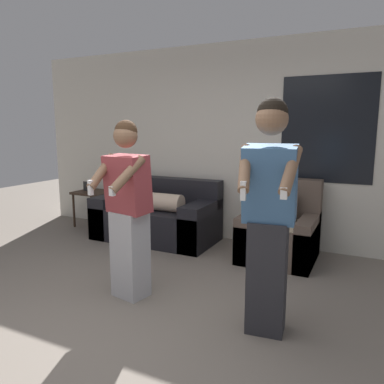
{
  "coord_description": "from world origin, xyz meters",
  "views": [
    {
      "loc": [
        1.79,
        -2.05,
        1.58
      ],
      "look_at": [
        0.46,
        0.67,
        1.05
      ],
      "focal_mm": 35.0,
      "sensor_mm": 36.0,
      "label": 1
    }
  ],
  "objects_px": {
    "couch": "(157,217)",
    "person_right": "(269,215)",
    "person_left": "(128,210)",
    "side_table": "(94,196)",
    "armchair": "(280,233)"
  },
  "relations": [
    {
      "from": "person_left",
      "to": "couch",
      "type": "bearing_deg",
      "value": 113.47
    },
    {
      "from": "couch",
      "to": "armchair",
      "type": "height_order",
      "value": "armchair"
    },
    {
      "from": "armchair",
      "to": "side_table",
      "type": "bearing_deg",
      "value": 175.99
    },
    {
      "from": "person_left",
      "to": "person_right",
      "type": "distance_m",
      "value": 1.32
    },
    {
      "from": "armchair",
      "to": "person_right",
      "type": "bearing_deg",
      "value": -80.34
    },
    {
      "from": "side_table",
      "to": "person_right",
      "type": "xyz_separation_m",
      "value": [
        3.33,
        -1.92,
        0.44
      ]
    },
    {
      "from": "side_table",
      "to": "person_left",
      "type": "distance_m",
      "value": 2.77
    },
    {
      "from": "person_right",
      "to": "couch",
      "type": "bearing_deg",
      "value": 139.52
    },
    {
      "from": "couch",
      "to": "person_right",
      "type": "distance_m",
      "value": 2.77
    },
    {
      "from": "armchair",
      "to": "side_table",
      "type": "xyz_separation_m",
      "value": [
        -3.03,
        0.21,
        0.17
      ]
    },
    {
      "from": "side_table",
      "to": "couch",
      "type": "bearing_deg",
      "value": -7.69
    },
    {
      "from": "armchair",
      "to": "person_left",
      "type": "distance_m",
      "value": 2.01
    },
    {
      "from": "couch",
      "to": "side_table",
      "type": "bearing_deg",
      "value": 172.31
    },
    {
      "from": "couch",
      "to": "person_left",
      "type": "distance_m",
      "value": 1.92
    },
    {
      "from": "couch",
      "to": "side_table",
      "type": "distance_m",
      "value": 1.3
    }
  ]
}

